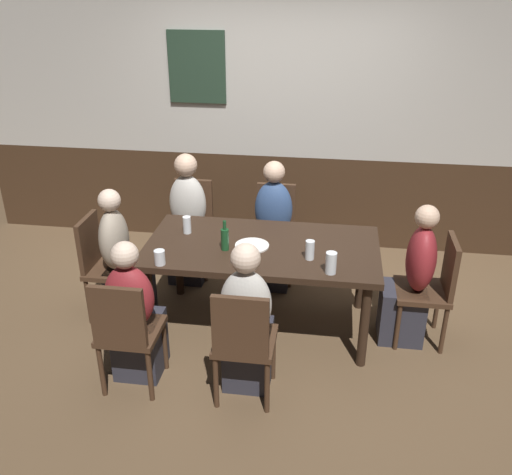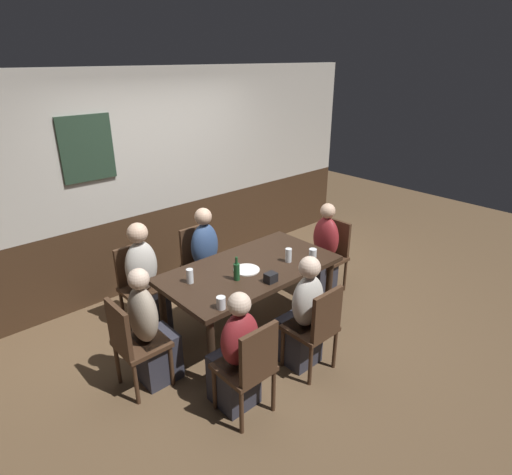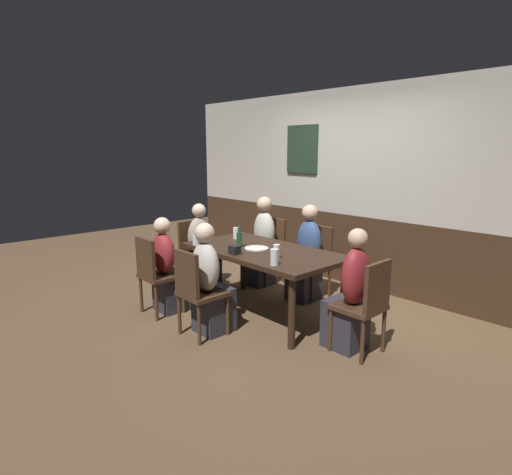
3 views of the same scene
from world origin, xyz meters
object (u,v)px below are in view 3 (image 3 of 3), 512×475
Objects in this scene: chair_mid_near at (196,289)px; chair_left_far at (270,246)px; chair_mid_far at (315,257)px; beer_bottle_green at (239,239)px; person_head_east at (350,299)px; pint_glass_amber at (196,241)px; chair_left_near at (155,271)px; person_mid_far at (306,260)px; plate_white_large at (257,248)px; person_head_west at (202,254)px; tumbler_water at (274,258)px; chair_head_west at (195,250)px; condiment_caddy at (235,250)px; dining_table at (263,256)px; person_left_near at (168,272)px; person_mid_near at (210,287)px; pint_glass_pale at (236,234)px; chair_head_east at (366,302)px; person_left_far at (262,247)px; beer_glass_half at (277,252)px.

chair_mid_near is 1.00× the size of chair_left_far.
chair_mid_far is 3.70× the size of beer_bottle_green.
pint_glass_amber is at bearing -167.43° from person_head_east.
person_mid_far is (0.79, 1.62, -0.00)m from chair_left_near.
chair_left_far is 1.20m from plate_white_large.
beer_bottle_green is (-0.27, -0.84, 0.34)m from person_mid_far.
chair_mid_near is at bearing -37.75° from person_head_west.
tumbler_water is at bearing -17.28° from beer_bottle_green.
chair_head_west is 8.07× the size of pint_glass_amber.
chair_left_far is at bearing 90.00° from chair_left_near.
chair_left_far is 1.18m from beer_bottle_green.
chair_mid_far is at bearing 142.26° from person_head_east.
plate_white_large is 2.40× the size of condiment_caddy.
chair_mid_far is 3.34× the size of plate_white_large.
beer_bottle_green is at bearing -6.15° from chair_head_west.
dining_table is 2.04× the size of chair_left_near.
person_mid_far reaches higher than chair_left_near.
beer_bottle_green is at bearing 56.05° from chair_left_near.
chair_head_west is 0.90m from person_left_near.
person_mid_near is 8.07× the size of pint_glass_pale.
beer_bottle_green is at bearing 35.32° from pint_glass_amber.
chair_head_east and pint_glass_pale have the same top height.
beer_bottle_green is (-0.27, -1.00, 0.34)m from chair_mid_far.
pint_glass_pale is (0.16, 1.03, 0.30)m from chair_left_near.
person_mid_far is 4.42× the size of plate_white_large.
person_left_far is 8.57× the size of pint_glass_pale.
person_mid_far is 10.69× the size of pint_glass_amber.
person_mid_far reaches higher than chair_head_west.
chair_mid_far is at bearing 90.00° from dining_table.
pint_glass_pale is (0.16, 0.86, 0.35)m from person_left_near.
dining_table is at bearing 90.00° from person_mid_near.
plate_white_large is at bearing -178.74° from chair_head_east.
tumbler_water is (0.53, 0.37, 0.34)m from person_mid_near.
chair_mid_far is (0.79, 0.00, 0.00)m from chair_left_far.
person_head_east reaches higher than beer_bottle_green.
person_mid_far is at bearing 112.63° from beer_glass_half.
chair_mid_far is 6.30× the size of pint_glass_pale.
person_head_west is at bearing 180.00° from chair_head_east.
person_mid_far is 1.03m from beer_glass_half.
beer_bottle_green reaches higher than chair_mid_far.
chair_mid_far is 0.77× the size of person_head_east.
person_head_east is at bearing -24.65° from chair_left_far.
chair_left_far is 0.78× the size of person_mid_near.
person_left_near reaches higher than chair_left_far.
condiment_caddy is (-0.06, 0.37, 0.31)m from person_mid_near.
beer_glass_half is 0.92× the size of tumbler_water.
person_mid_near is at bearing -63.98° from chair_left_far.
chair_mid_far is at bearing 75.12° from beer_bottle_green.
person_left_near is at bearing 168.24° from chair_mid_near.
beer_glass_half is at bearing 12.59° from pint_glass_amber.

